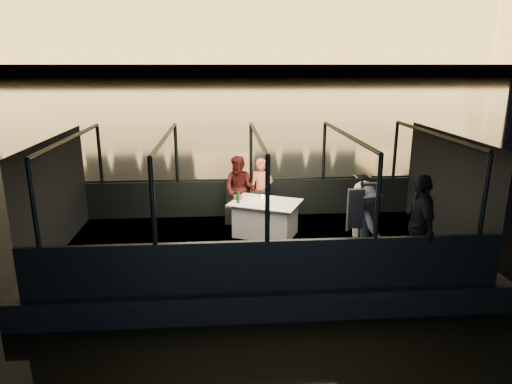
{
  "coord_description": "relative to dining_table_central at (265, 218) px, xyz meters",
  "views": [
    {
      "loc": [
        -0.71,
        -8.89,
        4.18
      ],
      "look_at": [
        0.0,
        0.4,
        1.55
      ],
      "focal_mm": 32.0,
      "sensor_mm": 36.0,
      "label": 1
    }
  ],
  "objects": [
    {
      "name": "passenger_dark",
      "position": [
        2.51,
        -2.18,
        0.47
      ],
      "size": [
        0.55,
        1.13,
        1.87
      ],
      "primitive_type": "imported",
      "rotation": [
        0.0,
        0.0,
        4.63
      ],
      "color": "black",
      "rests_on": "boat_deck"
    },
    {
      "name": "gunwale_port",
      "position": [
        -0.22,
        1.41,
        0.06
      ],
      "size": [
        8.0,
        0.08,
        0.9
      ],
      "primitive_type": "cube",
      "color": "black",
      "rests_on": "boat_deck"
    },
    {
      "name": "boat_hull",
      "position": [
        -0.22,
        -0.59,
        -0.89
      ],
      "size": [
        8.6,
        4.4,
        1.0
      ],
      "primitive_type": "cube",
      "color": "black",
      "rests_on": "river_water"
    },
    {
      "name": "chair_port_left",
      "position": [
        -0.65,
        0.86,
        0.06
      ],
      "size": [
        0.47,
        0.47,
        0.84
      ],
      "primitive_type": "cube",
      "rotation": [
        0.0,
        0.0,
        -0.25
      ],
      "color": "black",
      "rests_on": "boat_deck"
    },
    {
      "name": "canopy_ribs",
      "position": [
        -0.22,
        -0.59,
        0.76
      ],
      "size": [
        8.0,
        4.0,
        2.3
      ],
      "primitive_type": null,
      "color": "black",
      "rests_on": "boat_deck"
    },
    {
      "name": "boat_deck",
      "position": [
        -0.22,
        -0.59,
        -0.41
      ],
      "size": [
        8.0,
        4.0,
        0.04
      ],
      "primitive_type": "cube",
      "color": "black",
      "rests_on": "boat_hull"
    },
    {
      "name": "plate_near",
      "position": [
        0.11,
        -0.04,
        0.39
      ],
      "size": [
        0.29,
        0.29,
        0.01
      ],
      "primitive_type": "cylinder",
      "rotation": [
        0.0,
        0.0,
        0.33
      ],
      "color": "silver",
      "rests_on": "dining_table_central"
    },
    {
      "name": "wine_glass_empty",
      "position": [
        -0.15,
        -0.02,
        0.48
      ],
      "size": [
        0.07,
        0.07,
        0.17
      ],
      "primitive_type": null,
      "rotation": [
        0.0,
        0.0,
        0.27
      ],
      "color": "silver",
      "rests_on": "dining_table_central"
    },
    {
      "name": "dining_table_central",
      "position": [
        0.0,
        0.0,
        0.0
      ],
      "size": [
        1.76,
        1.56,
        0.77
      ],
      "primitive_type": "cube",
      "rotation": [
        0.0,
        0.0,
        -0.43
      ],
      "color": "silver",
      "rests_on": "boat_deck"
    },
    {
      "name": "wine_glass_red",
      "position": [
        0.07,
        0.42,
        0.48
      ],
      "size": [
        0.07,
        0.07,
        0.19
      ],
      "primitive_type": null,
      "rotation": [
        0.0,
        0.0,
        0.18
      ],
      "color": "white",
      "rests_on": "dining_table_central"
    },
    {
      "name": "wine_bottle",
      "position": [
        -0.6,
        -0.03,
        0.53
      ],
      "size": [
        0.08,
        0.08,
        0.33
      ],
      "primitive_type": "cylinder",
      "rotation": [
        0.0,
        0.0,
        -0.12
      ],
      "color": "#153B18",
      "rests_on": "dining_table_central"
    },
    {
      "name": "bread_basket",
      "position": [
        -0.6,
        0.28,
        0.42
      ],
      "size": [
        0.25,
        0.25,
        0.08
      ],
      "primitive_type": "cylinder",
      "rotation": [
        0.0,
        0.0,
        0.28
      ],
      "color": "brown",
      "rests_on": "dining_table_central"
    },
    {
      "name": "plate_far",
      "position": [
        -0.53,
        0.42,
        0.39
      ],
      "size": [
        0.31,
        0.31,
        0.02
      ],
      "primitive_type": "cylinder",
      "rotation": [
        0.0,
        0.0,
        0.22
      ],
      "color": "silver",
      "rests_on": "dining_table_central"
    },
    {
      "name": "passenger_stripe",
      "position": [
        1.65,
        -1.76,
        0.47
      ],
      "size": [
        0.95,
        1.21,
        1.64
      ],
      "primitive_type": "imported",
      "rotation": [
        0.0,
        0.0,
        1.95
      ],
      "color": "white",
      "rests_on": "boat_deck"
    },
    {
      "name": "coat_stand",
      "position": [
        1.52,
        -1.9,
        0.51
      ],
      "size": [
        0.52,
        0.42,
        1.82
      ],
      "primitive_type": null,
      "rotation": [
        0.0,
        0.0,
        0.03
      ],
      "color": "black",
      "rests_on": "boat_deck"
    },
    {
      "name": "person_woman_coral",
      "position": [
        -0.01,
        0.94,
        0.36
      ],
      "size": [
        0.61,
        0.46,
        1.53
      ],
      "primitive_type": "imported",
      "rotation": [
        0.0,
        0.0,
        -0.18
      ],
      "color": "#E47453",
      "rests_on": "boat_deck"
    },
    {
      "name": "amber_candle",
      "position": [
        -0.04,
        0.29,
        0.42
      ],
      "size": [
        0.06,
        0.06,
        0.08
      ],
      "primitive_type": "cylinder",
      "rotation": [
        0.0,
        0.0,
        0.0
      ],
      "color": "gold",
      "rests_on": "dining_table_central"
    },
    {
      "name": "wine_glass_white",
      "position": [
        -0.59,
        -0.0,
        0.48
      ],
      "size": [
        0.08,
        0.08,
        0.19
      ],
      "primitive_type": null,
      "rotation": [
        0.0,
        0.0,
        -0.36
      ],
      "color": "white",
      "rests_on": "dining_table_central"
    },
    {
      "name": "river_water",
      "position": [
        -0.22,
        79.41,
        -0.89
      ],
      "size": [
        500.0,
        500.0,
        0.0
      ],
      "primitive_type": "plane",
      "color": "black",
      "rests_on": "ground"
    },
    {
      "name": "cabin_glass_port",
      "position": [
        -0.22,
        1.41,
        1.21
      ],
      "size": [
        8.0,
        0.02,
        1.4
      ],
      "primitive_type": null,
      "color": "#99B2B2",
      "rests_on": "gunwale_port"
    },
    {
      "name": "end_wall_aft",
      "position": [
        3.78,
        -0.59,
        0.76
      ],
      "size": [
        0.02,
        4.0,
        2.3
      ],
      "primitive_type": null,
      "color": "black",
      "rests_on": "boat_deck"
    },
    {
      "name": "gunwale_starboard",
      "position": [
        -0.22,
        -2.59,
        0.06
      ],
      "size": [
        8.0,
        0.08,
        0.9
      ],
      "primitive_type": "cube",
      "color": "black",
      "rests_on": "boat_deck"
    },
    {
      "name": "chair_port_right",
      "position": [
        -0.11,
        0.58,
        0.06
      ],
      "size": [
        0.44,
        0.44,
        0.8
      ],
      "primitive_type": "cube",
      "rotation": [
        0.0,
        0.0,
        -0.21
      ],
      "color": "black",
      "rests_on": "boat_deck"
    },
    {
      "name": "person_man_maroon",
      "position": [
        -0.53,
        0.97,
        0.36
      ],
      "size": [
        0.93,
        0.84,
        1.6
      ],
      "primitive_type": "imported",
      "rotation": [
        0.0,
        0.0,
        -0.38
      ],
      "color": "#441313",
      "rests_on": "boat_deck"
    },
    {
      "name": "cabin_roof_glass",
      "position": [
        -0.22,
        -0.59,
        1.91
      ],
      "size": [
        8.0,
        4.0,
        0.02
      ],
      "primitive_type": null,
      "color": "#99B2B2",
      "rests_on": "boat_deck"
    },
    {
      "name": "cabin_glass_starboard",
      "position": [
        -0.22,
        -2.59,
        1.21
      ],
      "size": [
        8.0,
        0.02,
        1.4
      ],
      "primitive_type": null,
      "color": "#99B2B2",
      "rests_on": "gunwale_starboard"
    },
    {
      "name": "embankment",
      "position": [
        -0.22,
        209.41,
        0.11
      ],
      "size": [
        400.0,
        140.0,
        6.0
      ],
      "primitive_type": "cube",
      "color": "#423D33",
      "rests_on": "ground"
    },
    {
      "name": "end_wall_fore",
      "position": [
        -4.22,
        -0.59,
        0.76
      ],
      "size": [
        0.02,
        4.0,
        2.3
      ],
      "primitive_type": null,
      "color": "black",
      "rests_on": "boat_deck"
    }
  ]
}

